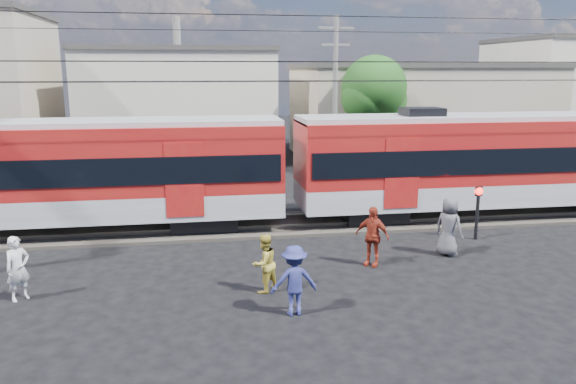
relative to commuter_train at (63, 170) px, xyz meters
name	(u,v)px	position (x,y,z in m)	size (l,w,h in m)	color
ground	(241,318)	(5.66, -8.00, -2.40)	(120.00, 120.00, 0.00)	black
track_bed	(224,227)	(5.66, 0.00, -2.34)	(70.00, 3.40, 0.12)	#2D2823
rail_near	(225,229)	(5.66, -0.75, -2.22)	(70.00, 0.12, 0.12)	#59544C
rail_far	(223,218)	(5.66, 0.75, -2.22)	(70.00, 0.12, 0.12)	#59544C
commuter_train	(63,170)	(0.00, 0.00, 0.00)	(50.30, 3.08, 4.17)	black
building_midwest	(180,103)	(3.66, 19.00, 1.25)	(12.24, 12.24, 7.30)	beige
building_mideast	(417,111)	(19.66, 16.00, 0.75)	(16.32, 10.20, 6.30)	gray
building_east	(567,92)	(33.66, 20.00, 1.75)	(10.20, 10.20, 8.30)	beige
utility_pole_mid	(335,98)	(11.66, 7.00, 2.13)	(1.80, 0.24, 8.50)	slate
tree_near	(377,92)	(14.85, 10.09, 2.26)	(3.82, 3.64, 6.72)	#382619
pedestrian_a	(18,268)	(0.03, -5.94, -1.54)	(0.63, 0.41, 1.73)	silver
pedestrian_b	(264,263)	(6.43, -6.45, -1.59)	(0.79, 0.61, 1.62)	gold
pedestrian_c	(294,280)	(6.98, -7.99, -1.52)	(1.14, 0.66, 1.77)	navy
pedestrian_d	(372,236)	(9.94, -4.88, -1.47)	(1.10, 0.46, 1.87)	maroon
pedestrian_e	(449,227)	(12.69, -4.35, -1.44)	(0.94, 0.61, 1.92)	#4B4A4F
crossing_signal	(478,203)	(14.43, -2.87, -1.06)	(0.28, 0.28, 1.93)	black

